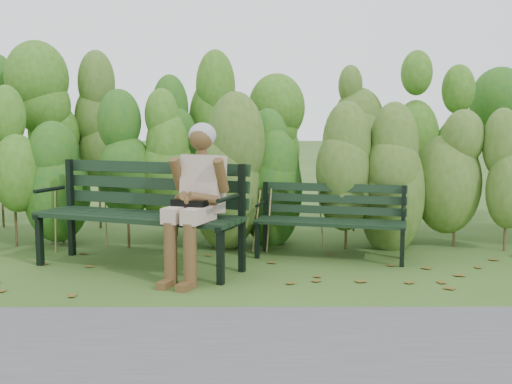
{
  "coord_description": "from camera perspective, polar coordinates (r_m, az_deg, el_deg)",
  "views": [
    {
      "loc": [
        -0.03,
        -5.37,
        1.42
      ],
      "look_at": [
        0.0,
        0.35,
        0.75
      ],
      "focal_mm": 42.0,
      "sensor_mm": 36.0,
      "label": 1
    }
  ],
  "objects": [
    {
      "name": "seated_woman",
      "position": [
        5.44,
        -5.72,
        0.2
      ],
      "size": [
        0.63,
        0.85,
        1.42
      ],
      "color": "#B79F90",
      "rests_on": "ground"
    },
    {
      "name": "footpath",
      "position": [
        3.47,
        0.25,
        -17.37
      ],
      "size": [
        60.0,
        2.5,
        0.01
      ],
      "primitive_type": "cube",
      "color": "#474749",
      "rests_on": "ground"
    },
    {
      "name": "ground",
      "position": [
        5.56,
        0.02,
        -8.13
      ],
      "size": [
        80.0,
        80.0,
        0.0
      ],
      "primitive_type": "plane",
      "color": "#2D4A1A"
    },
    {
      "name": "bench_left",
      "position": [
        5.97,
        -10.64,
        -1.26
      ],
      "size": [
        2.16,
        1.37,
        1.03
      ],
      "color": "black",
      "rests_on": "ground"
    },
    {
      "name": "hedge_band",
      "position": [
        7.24,
        -0.07,
        5.4
      ],
      "size": [
        11.04,
        1.67,
        2.42
      ],
      "color": "#47381E",
      "rests_on": "ground"
    },
    {
      "name": "leaf_litter",
      "position": [
        5.59,
        1.1,
        -8.02
      ],
      "size": [
        5.76,
        2.1,
        0.01
      ],
      "color": "brown",
      "rests_on": "ground"
    },
    {
      "name": "bench_right",
      "position": [
        6.34,
        7.18,
        -2.13
      ],
      "size": [
        1.62,
        0.88,
        0.77
      ],
      "color": "black",
      "rests_on": "ground"
    }
  ]
}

